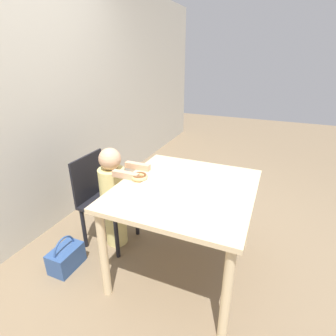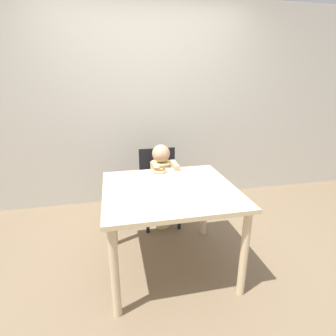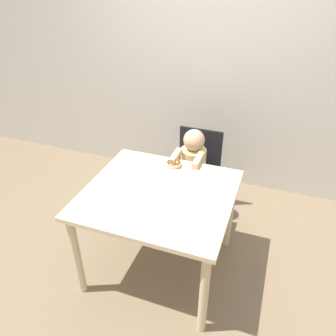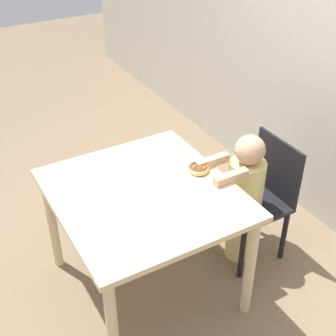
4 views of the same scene
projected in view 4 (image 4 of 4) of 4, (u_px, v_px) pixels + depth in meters
ground_plane at (147, 285)px, 3.03m from camera, size 12.00×12.00×0.00m
dining_table at (144, 206)px, 2.67m from camera, size 1.06×0.98×0.75m
chair at (258, 198)px, 3.08m from camera, size 0.41×0.42×0.84m
child_figure at (244, 198)px, 3.00m from camera, size 0.24×0.43×0.94m
donut at (198, 168)px, 2.77m from camera, size 0.13×0.13×0.04m
napkin at (180, 181)px, 2.69m from camera, size 0.21×0.21×0.00m
handbag at (226, 199)px, 3.63m from camera, size 0.28×0.18×0.30m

